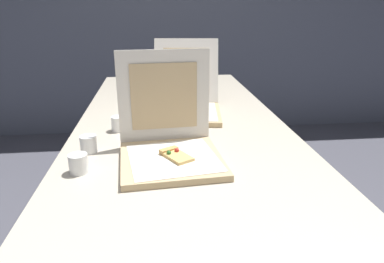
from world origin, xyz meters
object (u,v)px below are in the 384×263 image
Objects in this scene: pizza_box_middle at (185,103)px; cup_white_near_left at (78,164)px; cup_white_mid at (119,124)px; cup_white_far at (129,100)px; pizza_box_front at (170,145)px; cup_white_near_center at (89,144)px; table at (183,140)px.

cup_white_near_left is at bearing -116.13° from pizza_box_middle.
pizza_box_middle is at bearing 57.14° from cup_white_near_left.
cup_white_near_left and cup_white_mid have the same top height.
pizza_box_middle is 0.72m from cup_white_near_left.
cup_white_mid is at bearing -136.75° from pizza_box_middle.
cup_white_mid is at bearing -92.79° from cup_white_far.
cup_white_far is at bearing 100.09° from pizza_box_front.
cup_white_near_center and cup_white_far have the same top height.
cup_white_near_center is at bearing 158.42° from pizza_box_front.
cup_white_mid is (0.09, 0.22, 0.00)m from cup_white_near_center.
cup_white_far reaches higher than table.
table is 4.89× the size of pizza_box_middle.
cup_white_near_center is 1.00× the size of cup_white_mid.
cup_white_near_center is at bearing -99.81° from cup_white_far.
table is 0.49m from cup_white_far.
cup_white_far is (-0.28, 0.16, -0.02)m from pizza_box_middle.
pizza_box_middle is at bearing 82.82° from table.
cup_white_mid is at bearing 174.13° from table.
cup_white_near_center is at bearing 88.60° from cup_white_near_left.
pizza_box_front is 5.95× the size of cup_white_near_left.
cup_white_near_center is 0.61m from cup_white_far.
pizza_box_middle is (0.03, 0.25, 0.09)m from table.
table is 0.27m from pizza_box_middle.
cup_white_near_center is 0.24m from cup_white_mid.
pizza_box_middle is at bearing -30.12° from cup_white_far.
pizza_box_front reaches higher than cup_white_near_center.
cup_white_far is (0.10, 0.61, 0.00)m from cup_white_near_center.
pizza_box_front is 0.54m from pizza_box_middle.
pizza_box_middle reaches higher than cup_white_mid.
cup_white_mid is at bearing 68.63° from cup_white_near_center.
cup_white_mid reaches higher than table.
cup_white_mid is (-0.30, -0.22, -0.02)m from pizza_box_middle.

